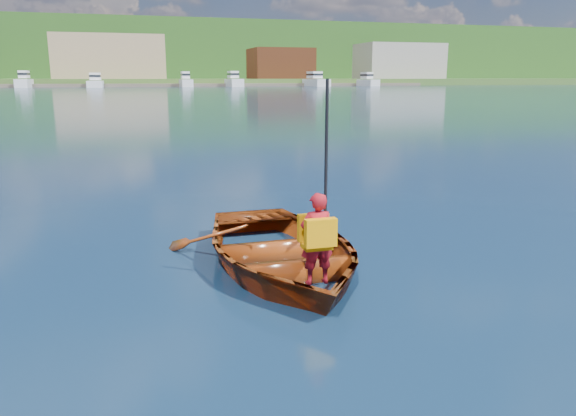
{
  "coord_description": "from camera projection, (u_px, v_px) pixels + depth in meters",
  "views": [
    {
      "loc": [
        -1.42,
        -6.42,
        2.28
      ],
      "look_at": [
        0.39,
        -0.07,
        0.74
      ],
      "focal_mm": 35.0,
      "sensor_mm": 36.0,
      "label": 1
    }
  ],
  "objects": [
    {
      "name": "ground",
      "position": [
        256.0,
        267.0,
        6.91
      ],
      "size": [
        600.0,
        600.0,
        0.0
      ],
      "color": "#102E49",
      "rests_on": "ground"
    },
    {
      "name": "rowboat",
      "position": [
        280.0,
        250.0,
        6.87
      ],
      "size": [
        2.62,
        3.63,
        0.75
      ],
      "color": "brown",
      "rests_on": "ground"
    },
    {
      "name": "child_paddler",
      "position": [
        317.0,
        236.0,
        5.98
      ],
      "size": [
        0.37,
        0.34,
        2.17
      ],
      "color": "maroon",
      "rests_on": "ground"
    },
    {
      "name": "shoreline",
      "position": [
        126.0,
        57.0,
        226.2
      ],
      "size": [
        400.0,
        140.0,
        22.0
      ],
      "color": "#3A6024",
      "rests_on": "ground"
    },
    {
      "name": "dock",
      "position": [
        149.0,
        85.0,
        146.68
      ],
      "size": [
        160.03,
        10.66,
        0.8
      ],
      "color": "brown",
      "rests_on": "ground"
    },
    {
      "name": "waterfront_buildings",
      "position": [
        99.0,
        58.0,
        157.64
      ],
      "size": [
        202.0,
        16.0,
        14.0
      ],
      "color": "brown",
      "rests_on": "ground"
    },
    {
      "name": "marina_yachts",
      "position": [
        114.0,
        82.0,
        139.81
      ],
      "size": [
        146.6,
        13.71,
        4.25
      ],
      "color": "white",
      "rests_on": "ground"
    },
    {
      "name": "hillside_trees",
      "position": [
        108.0,
        38.0,
        219.69
      ],
      "size": [
        311.23,
        88.29,
        25.49
      ],
      "color": "#382314",
      "rests_on": "ground"
    }
  ]
}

